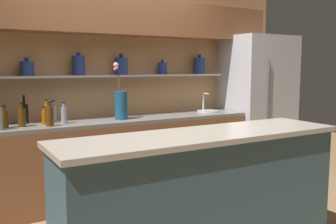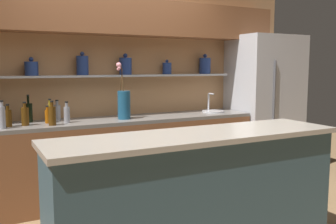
% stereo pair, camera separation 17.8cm
% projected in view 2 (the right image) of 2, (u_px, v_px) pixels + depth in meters
% --- Properties ---
extents(back_wall_unit, '(5.20, 0.44, 2.60)m').
position_uv_depth(back_wall_unit, '(111.00, 64.00, 4.52)').
color(back_wall_unit, tan).
rests_on(back_wall_unit, ground_plane).
extents(back_counter_unit, '(3.52, 0.62, 0.92)m').
position_uv_depth(back_counter_unit, '(112.00, 158.00, 4.35)').
color(back_counter_unit, brown).
rests_on(back_counter_unit, ground_plane).
extents(island_counter, '(2.31, 0.61, 1.02)m').
position_uv_depth(island_counter, '(198.00, 198.00, 2.88)').
color(island_counter, '#334C56').
rests_on(island_counter, ground_plane).
extents(refrigerator, '(0.92, 0.73, 1.94)m').
position_uv_depth(refrigerator, '(264.00, 106.00, 5.28)').
color(refrigerator, '#B7B7BC').
rests_on(refrigerator, ground_plane).
extents(flower_vase, '(0.16, 0.15, 0.65)m').
position_uv_depth(flower_vase, '(124.00, 103.00, 4.27)').
color(flower_vase, navy).
rests_on(flower_vase, back_counter_unit).
extents(sink_fixture, '(0.29, 0.29, 0.25)m').
position_uv_depth(sink_fixture, '(213.00, 110.00, 4.94)').
color(sink_fixture, '#B7B7BC').
rests_on(sink_fixture, back_counter_unit).
extents(bottle_spirit_0, '(0.07, 0.07, 0.23)m').
position_uv_depth(bottle_spirit_0, '(57.00, 112.00, 4.17)').
color(bottle_spirit_0, gray).
rests_on(bottle_spirit_0, back_counter_unit).
extents(bottle_sauce_1, '(0.06, 0.06, 0.19)m').
position_uv_depth(bottle_sauce_1, '(48.00, 116.00, 3.96)').
color(bottle_sauce_1, '#9E4C0A').
rests_on(bottle_sauce_1, back_counter_unit).
extents(bottle_oil_2, '(0.05, 0.05, 0.25)m').
position_uv_depth(bottle_oil_2, '(50.00, 113.00, 4.03)').
color(bottle_oil_2, olive).
rests_on(bottle_oil_2, back_counter_unit).
extents(bottle_sauce_4, '(0.05, 0.05, 0.19)m').
position_uv_depth(bottle_sauce_4, '(6.00, 116.00, 3.92)').
color(bottle_sauce_4, black).
rests_on(bottle_sauce_4, back_counter_unit).
extents(bottle_spirit_5, '(0.08, 0.08, 0.24)m').
position_uv_depth(bottle_spirit_5, '(25.00, 116.00, 3.80)').
color(bottle_spirit_5, '#4C2D0C').
rests_on(bottle_spirit_5, back_counter_unit).
extents(bottle_spirit_6, '(0.06, 0.06, 0.23)m').
position_uv_depth(bottle_spirit_6, '(67.00, 114.00, 3.99)').
color(bottle_spirit_6, gray).
rests_on(bottle_spirit_6, back_counter_unit).
extents(bottle_spirit_7, '(0.07, 0.07, 0.23)m').
position_uv_depth(bottle_spirit_7, '(8.00, 118.00, 3.72)').
color(bottle_spirit_7, '#4C2D0C').
rests_on(bottle_spirit_7, back_counter_unit).
extents(bottle_spirit_8, '(0.06, 0.06, 0.28)m').
position_uv_depth(bottle_spirit_8, '(2.00, 117.00, 3.60)').
color(bottle_spirit_8, gray).
rests_on(bottle_spirit_8, back_counter_unit).
extents(bottle_spirit_9, '(0.08, 0.08, 0.25)m').
position_uv_depth(bottle_spirit_9, '(52.00, 115.00, 3.82)').
color(bottle_spirit_9, '#4C2D0C').
rests_on(bottle_spirit_9, back_counter_unit).
extents(bottle_wine_10, '(0.08, 0.08, 0.30)m').
position_uv_depth(bottle_wine_10, '(29.00, 112.00, 4.02)').
color(bottle_wine_10, black).
rests_on(bottle_wine_10, back_counter_unit).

